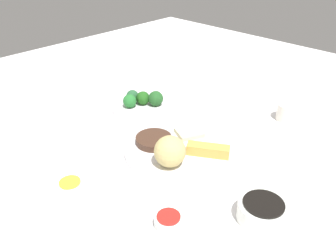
# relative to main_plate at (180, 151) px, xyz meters

# --- Properties ---
(tabletop) EXTENTS (2.20, 2.20, 0.02)m
(tabletop) POSITION_rel_main_plate_xyz_m (0.00, 0.01, -0.02)
(tabletop) COLOR white
(tabletop) RESTS_ON ground
(main_plate) EXTENTS (0.29, 0.29, 0.02)m
(main_plate) POSITION_rel_main_plate_xyz_m (0.00, 0.00, 0.00)
(main_plate) COLOR white
(main_plate) RESTS_ON tabletop
(rice_scoop) EXTENTS (0.08, 0.08, 0.08)m
(rice_scoop) POSITION_rel_main_plate_xyz_m (0.07, 0.03, 0.05)
(rice_scoop) COLOR tan
(rice_scoop) RESTS_ON main_plate
(spring_roll) EXTENTS (0.08, 0.11, 0.03)m
(spring_roll) POSITION_rel_main_plate_xyz_m (-0.03, 0.07, 0.02)
(spring_roll) COLOR gold
(spring_roll) RESTS_ON main_plate
(crab_rangoon_wonton) EXTENTS (0.09, 0.08, 0.01)m
(crab_rangoon_wonton) POSITION_rel_main_plate_xyz_m (-0.07, -0.03, 0.01)
(crab_rangoon_wonton) COLOR beige
(crab_rangoon_wonton) RESTS_ON main_plate
(stir_fry_heap) EXTENTS (0.10, 0.10, 0.02)m
(stir_fry_heap) POSITION_rel_main_plate_xyz_m (0.03, -0.07, 0.02)
(stir_fry_heap) COLOR #462D21
(stir_fry_heap) RESTS_ON main_plate
(broccoli_plate) EXTENTS (0.20, 0.20, 0.01)m
(broccoli_plate) POSITION_rel_main_plate_xyz_m (-0.11, -0.26, -0.00)
(broccoli_plate) COLOR white
(broccoli_plate) RESTS_ON tabletop
(broccoli_floret_0) EXTENTS (0.04, 0.04, 0.04)m
(broccoli_floret_0) POSITION_rel_main_plate_xyz_m (-0.11, -0.26, 0.03)
(broccoli_floret_0) COLOR #225B1C
(broccoli_floret_0) RESTS_ON broccoli_plate
(broccoli_floret_1) EXTENTS (0.05, 0.05, 0.05)m
(broccoli_floret_1) POSITION_rel_main_plate_xyz_m (-0.13, -0.23, 0.03)
(broccoli_floret_1) COLOR #245925
(broccoli_floret_1) RESTS_ON broccoli_plate
(broccoli_floret_2) EXTENTS (0.04, 0.04, 0.04)m
(broccoli_floret_2) POSITION_rel_main_plate_xyz_m (-0.07, -0.28, 0.03)
(broccoli_floret_2) COLOR #27732F
(broccoli_floret_2) RESTS_ON broccoli_plate
(broccoli_floret_3) EXTENTS (0.04, 0.04, 0.04)m
(broccoli_floret_3) POSITION_rel_main_plate_xyz_m (-0.10, -0.30, 0.03)
(broccoli_floret_3) COLOR #295E36
(broccoli_floret_3) RESTS_ON broccoli_plate
(soy_sauce_bowl) EXTENTS (0.10, 0.10, 0.04)m
(soy_sauce_bowl) POSITION_rel_main_plate_xyz_m (0.06, 0.28, 0.01)
(soy_sauce_bowl) COLOR white
(soy_sauce_bowl) RESTS_ON tabletop
(soy_sauce_bowl_liquid) EXTENTS (0.08, 0.08, 0.00)m
(soy_sauce_bowl_liquid) POSITION_rel_main_plate_xyz_m (0.06, 0.28, 0.03)
(soy_sauce_bowl_liquid) COLOR black
(soy_sauce_bowl_liquid) RESTS_ON soy_sauce_bowl
(sauce_ramekin_hot_mustard) EXTENTS (0.06, 0.06, 0.02)m
(sauce_ramekin_hot_mustard) POSITION_rel_main_plate_xyz_m (0.28, -0.08, 0.00)
(sauce_ramekin_hot_mustard) COLOR white
(sauce_ramekin_hot_mustard) RESTS_ON tabletop
(sauce_ramekin_hot_mustard_liquid) EXTENTS (0.05, 0.05, 0.00)m
(sauce_ramekin_hot_mustard_liquid) POSITION_rel_main_plate_xyz_m (0.28, -0.08, 0.02)
(sauce_ramekin_hot_mustard_liquid) COLOR yellow
(sauce_ramekin_hot_mustard_liquid) RESTS_ON sauce_ramekin_hot_mustard
(sauce_ramekin_sweet_and_sour) EXTENTS (0.06, 0.06, 0.02)m
(sauce_ramekin_sweet_and_sour) POSITION_rel_main_plate_xyz_m (0.20, 0.15, 0.00)
(sauce_ramekin_sweet_and_sour) COLOR white
(sauce_ramekin_sweet_and_sour) RESTS_ON tabletop
(sauce_ramekin_sweet_and_sour_liquid) EXTENTS (0.05, 0.05, 0.00)m
(sauce_ramekin_sweet_and_sour_liquid) POSITION_rel_main_plate_xyz_m (0.20, 0.15, 0.02)
(sauce_ramekin_sweet_and_sour_liquid) COLOR red
(sauce_ramekin_sweet_and_sour_liquid) RESTS_ON sauce_ramekin_sweet_and_sour
(teacup) EXTENTS (0.07, 0.07, 0.05)m
(teacup) POSITION_rel_main_plate_xyz_m (-0.36, 0.11, 0.02)
(teacup) COLOR white
(teacup) RESTS_ON tabletop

